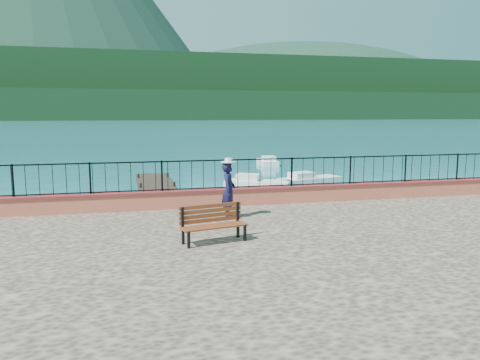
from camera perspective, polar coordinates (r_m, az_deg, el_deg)
name	(u,v)px	position (r m, az deg, el deg)	size (l,w,h in m)	color
ground	(271,276)	(12.61, 3.75, -11.63)	(2000.00, 2000.00, 0.00)	#19596B
parapet	(238,197)	(15.68, -0.28, -2.03)	(28.00, 0.46, 0.58)	#BC5544
railing	(238,174)	(15.56, -0.28, 0.74)	(27.00, 0.05, 0.95)	black
dock	(160,196)	(23.72, -9.71, -1.95)	(2.00, 16.00, 0.30)	#2D231C
far_forest	(130,106)	(311.36, -13.30, 8.82)	(900.00, 60.00, 18.00)	black
foothills	(128,89)	(371.74, -13.47, 10.68)	(900.00, 120.00, 44.00)	black
companion_hill	(303,116)	(613.52, 7.64, 7.70)	(448.00, 384.00, 180.00)	#142D23
park_bench	(214,231)	(11.24, -3.23, -6.24)	(1.67, 0.86, 0.89)	black
person	(229,190)	(13.71, -1.39, -1.25)	(0.60, 0.39, 1.65)	black
hat	(229,160)	(13.59, -1.41, 2.42)	(0.44, 0.44, 0.12)	silver
boat_0	(28,214)	(19.95, -24.44, -3.75)	(4.18, 1.30, 0.80)	silver
boat_1	(257,181)	(26.90, 2.13, -0.10)	(3.70, 1.30, 0.80)	silver
boat_2	(310,178)	(28.46, 8.50, 0.27)	(3.98, 1.30, 0.80)	silver
boat_5	(268,160)	(38.77, 3.37, 2.43)	(3.24, 1.30, 0.80)	silver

